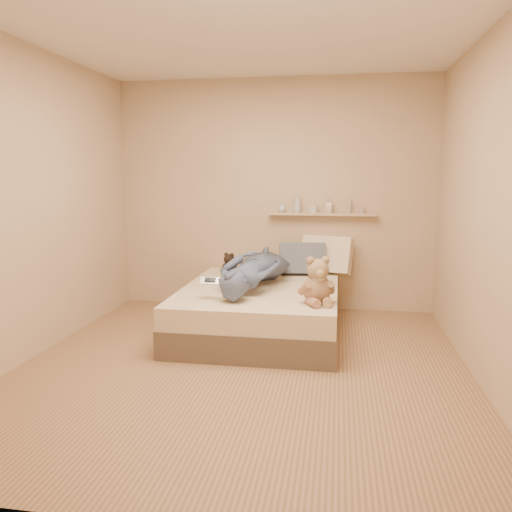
% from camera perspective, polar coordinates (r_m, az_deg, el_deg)
% --- Properties ---
extents(room, '(3.80, 3.80, 3.80)m').
position_cam_1_polar(room, '(3.86, -1.58, 5.81)').
color(room, '#A07452').
rests_on(room, ground).
extents(bed, '(1.50, 1.90, 0.45)m').
position_cam_1_polar(bed, '(4.94, 0.53, -6.09)').
color(bed, brown).
rests_on(bed, floor).
extents(game_console, '(0.18, 0.08, 0.06)m').
position_cam_1_polar(game_console, '(4.40, -5.24, -2.87)').
color(game_console, silver).
rests_on(game_console, bed).
extents(teddy_bear, '(0.32, 0.34, 0.41)m').
position_cam_1_polar(teddy_bear, '(4.25, 7.03, -3.21)').
color(teddy_bear, '#997C54').
rests_on(teddy_bear, bed).
extents(dark_plush, '(0.17, 0.17, 0.26)m').
position_cam_1_polar(dark_plush, '(5.32, -3.04, -1.23)').
color(dark_plush, black).
rests_on(dark_plush, bed).
extents(pillow_cream, '(0.61, 0.42, 0.43)m').
position_cam_1_polar(pillow_cream, '(5.61, 8.07, 0.12)').
color(pillow_cream, beige).
rests_on(pillow_cream, bed).
extents(pillow_grey, '(0.53, 0.33, 0.37)m').
position_cam_1_polar(pillow_grey, '(5.49, 5.32, -0.35)').
color(pillow_grey, slate).
rests_on(pillow_grey, bed).
extents(person, '(0.78, 1.57, 0.36)m').
position_cam_1_polar(person, '(4.88, -0.05, -1.40)').
color(person, '#4A5974').
rests_on(person, bed).
extents(wall_shelf, '(1.20, 0.12, 0.03)m').
position_cam_1_polar(wall_shelf, '(5.64, 7.53, 4.78)').
color(wall_shelf, tan).
rests_on(wall_shelf, wall_back).
extents(shelf_bottles, '(0.97, 0.11, 0.20)m').
position_cam_1_polar(shelf_bottles, '(5.64, 6.12, 5.70)').
color(shelf_bottles, '#B8BCC1').
rests_on(shelf_bottles, wall_shelf).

